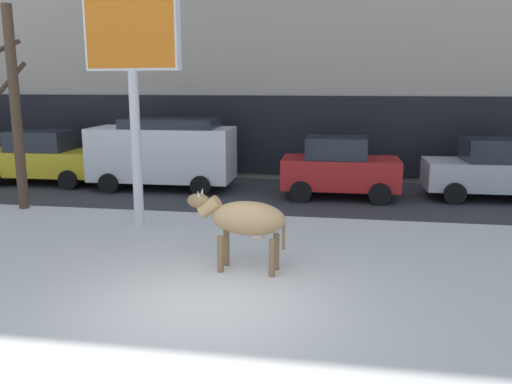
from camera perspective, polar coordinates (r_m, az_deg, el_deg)
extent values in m
plane|color=silver|center=(8.74, -5.47, -12.00)|extent=(120.00, 120.00, 0.00)
cube|color=#333338|center=(17.00, 2.19, -0.18)|extent=(60.00, 5.60, 0.01)
cube|color=#A39989|center=(22.37, 4.29, 19.38)|extent=(44.00, 6.00, 13.00)
cube|color=black|center=(19.23, 3.21, 6.01)|extent=(43.12, 0.10, 2.80)
ellipsoid|color=tan|center=(9.91, -0.81, -2.81)|extent=(1.44, 0.70, 0.64)
cylinder|color=olive|center=(10.05, -3.80, -6.61)|extent=(0.12, 0.12, 0.70)
cylinder|color=olive|center=(10.41, -3.16, -5.95)|extent=(0.12, 0.12, 0.70)
cylinder|color=olive|center=(9.82, 1.70, -7.04)|extent=(0.12, 0.12, 0.70)
cylinder|color=olive|center=(10.18, 2.16, -6.35)|extent=(0.12, 0.12, 0.70)
cylinder|color=tan|center=(10.08, -4.95, -1.55)|extent=(0.49, 0.29, 0.44)
ellipsoid|color=olive|center=(10.13, -6.14, -0.93)|extent=(0.46, 0.27, 0.28)
cone|color=beige|center=(9.98, -6.16, -0.18)|extent=(0.07, 0.12, 0.15)
cone|color=beige|center=(10.18, -5.74, 0.06)|extent=(0.07, 0.12, 0.15)
cylinder|color=olive|center=(9.84, 2.95, -4.45)|extent=(0.06, 0.06, 0.60)
ellipsoid|color=beige|center=(9.95, 0.17, -4.54)|extent=(0.30, 0.26, 0.20)
cylinder|color=silver|center=(13.34, -12.61, 4.52)|extent=(0.24, 0.24, 3.80)
cube|color=silver|center=(13.29, -13.16, 16.36)|extent=(2.51, 0.72, 1.82)
cube|color=orange|center=(13.26, -13.21, 16.37)|extent=(2.38, 0.65, 1.70)
cube|color=gold|center=(20.03, -21.71, 2.95)|extent=(4.24, 1.85, 0.84)
cube|color=#1E232D|center=(19.94, -21.87, 5.10)|extent=(2.03, 1.59, 0.68)
cylinder|color=black|center=(20.23, -17.03, 2.14)|extent=(0.64, 0.23, 0.64)
cylinder|color=black|center=(18.68, -19.31, 1.23)|extent=(0.64, 0.23, 0.64)
cylinder|color=black|center=(21.53, -23.62, 2.22)|extent=(0.64, 0.23, 0.64)
cube|color=white|center=(17.87, -9.89, 4.03)|extent=(4.64, 2.00, 1.70)
cube|color=#1E232D|center=(17.68, -9.07, 7.24)|extent=(3.04, 1.74, 0.30)
cylinder|color=black|center=(18.51, -4.48, 1.77)|extent=(0.64, 0.23, 0.64)
cylinder|color=black|center=(16.70, -5.91, 0.65)|extent=(0.64, 0.23, 0.64)
cylinder|color=black|center=(19.39, -13.13, 1.95)|extent=(0.64, 0.23, 0.64)
cylinder|color=black|center=(17.66, -15.36, 0.90)|extent=(0.64, 0.23, 0.64)
cube|color=red|center=(16.50, 8.93, 2.03)|extent=(3.54, 1.78, 0.90)
cube|color=#1E232D|center=(16.39, 8.49, 4.70)|extent=(1.83, 1.54, 0.64)
cylinder|color=black|center=(17.46, 12.60, 0.92)|extent=(0.64, 0.23, 0.64)
cylinder|color=black|center=(15.80, 13.03, -0.22)|extent=(0.64, 0.23, 0.64)
cylinder|color=black|center=(17.44, 5.12, 1.14)|extent=(0.64, 0.23, 0.64)
cylinder|color=black|center=(15.77, 4.77, 0.02)|extent=(0.64, 0.23, 0.64)
cube|color=#B7BABF|center=(17.61, 24.23, 1.64)|extent=(4.24, 1.85, 0.84)
cube|color=#1E232D|center=(17.51, 24.43, 4.09)|extent=(2.03, 1.59, 0.68)
cylinder|color=black|center=(18.20, 19.25, 0.98)|extent=(0.64, 0.23, 0.64)
cylinder|color=black|center=(16.51, 20.36, -0.15)|extent=(0.64, 0.23, 0.64)
cylinder|color=#282833|center=(23.04, -21.95, 3.22)|extent=(0.24, 0.24, 0.88)
cube|color=#2D4C93|center=(22.95, -22.09, 5.10)|extent=(0.36, 0.22, 0.64)
sphere|color=beige|center=(22.91, -22.18, 6.16)|extent=(0.20, 0.20, 0.20)
cylinder|color=#282833|center=(20.46, -6.59, 3.02)|extent=(0.24, 0.24, 0.88)
cube|color=maroon|center=(20.36, -6.64, 5.14)|extent=(0.36, 0.22, 0.64)
sphere|color=tan|center=(20.32, -6.66, 6.34)|extent=(0.20, 0.20, 0.20)
cylinder|color=#282833|center=(19.71, 13.41, 2.45)|extent=(0.24, 0.24, 0.88)
cube|color=#2D4C93|center=(19.61, 13.52, 4.64)|extent=(0.36, 0.22, 0.64)
sphere|color=#9E7051|center=(19.56, 13.58, 5.89)|extent=(0.20, 0.20, 0.20)
cylinder|color=#4C3828|center=(16.10, -24.17, 8.00)|extent=(0.27, 0.27, 5.49)
cylinder|color=#4C3828|center=(16.46, -24.56, 10.91)|extent=(0.73, 0.64, 0.94)
cylinder|color=#4C3828|center=(16.48, -25.09, 13.74)|extent=(0.62, 0.73, 0.49)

